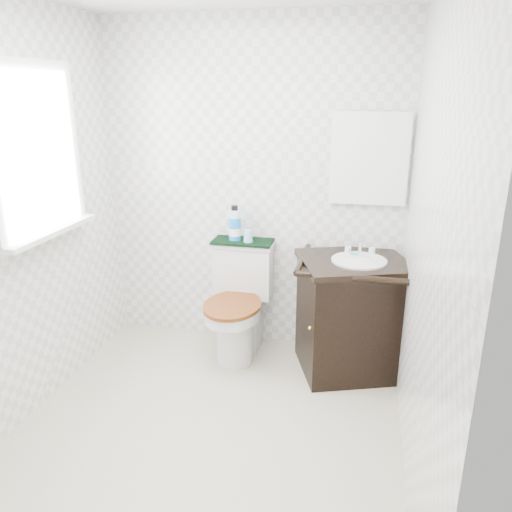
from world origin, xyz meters
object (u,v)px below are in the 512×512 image
at_px(toilet, 239,307).
at_px(vanity, 351,313).
at_px(mouthwash_bottle, 235,224).
at_px(cup, 248,236).
at_px(trash_bin, 244,327).

bearing_deg(toilet, vanity, -4.39).
height_order(toilet, mouthwash_bottle, mouthwash_bottle).
bearing_deg(mouthwash_bottle, toilet, -64.94).
xyz_separation_m(mouthwash_bottle, cup, (0.11, -0.03, -0.07)).
distance_m(vanity, mouthwash_bottle, 1.04).
bearing_deg(toilet, mouthwash_bottle, 115.06).
relative_size(toilet, mouthwash_bottle, 3.24).
relative_size(toilet, cup, 9.44).
relative_size(toilet, trash_bin, 3.17).
distance_m(vanity, trash_bin, 0.89).
height_order(vanity, cup, cup).
relative_size(trash_bin, mouthwash_bottle, 1.02).
distance_m(trash_bin, mouthwash_bottle, 0.83).
bearing_deg(vanity, mouthwash_bottle, 167.72).
bearing_deg(mouthwash_bottle, vanity, -12.28).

